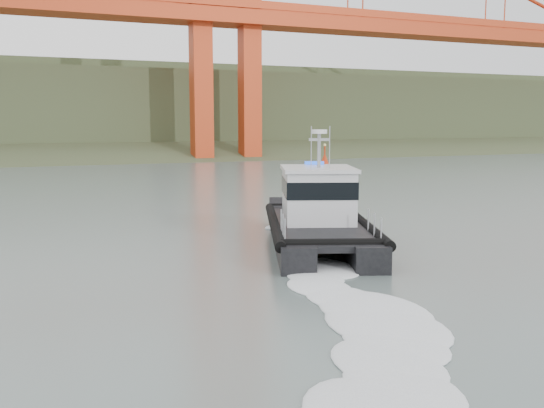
{
  "coord_description": "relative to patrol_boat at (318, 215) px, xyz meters",
  "views": [
    {
      "loc": [
        -8.31,
        -16.99,
        6.01
      ],
      "look_at": [
        1.9,
        7.62,
        2.4
      ],
      "focal_mm": 40.0,
      "sensor_mm": 36.0,
      "label": 1
    }
  ],
  "objects": [
    {
      "name": "ground",
      "position": [
        -5.06,
        -9.29,
        -1.47
      ],
      "size": [
        400.0,
        400.0,
        0.0
      ],
      "primitive_type": "plane",
      "color": "#536360",
      "rests_on": "ground"
    },
    {
      "name": "nav_buoy",
      "position": [
        19.03,
        35.96,
        -0.48
      ],
      "size": [
        1.8,
        1.8,
        3.75
      ],
      "color": "#B5290C",
      "rests_on": "ground"
    },
    {
      "name": "headlands",
      "position": [
        -5.06,
        116.21,
        5.58
      ],
      "size": [
        500.0,
        105.36,
        27.12
      ],
      "color": "#344125",
      "rests_on": "ground"
    },
    {
      "name": "patrol_boat",
      "position": [
        0.0,
        0.0,
        0.0
      ],
      "size": [
        8.26,
        12.82,
        5.85
      ],
      "rotation": [
        0.0,
        0.0,
        -0.35
      ],
      "color": "black",
      "rests_on": "ground"
    }
  ]
}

